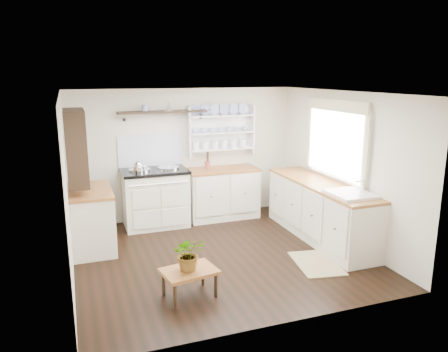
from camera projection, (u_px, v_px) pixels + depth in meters
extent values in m
cube|color=black|center=(220.00, 255.00, 6.29)|extent=(4.00, 3.80, 0.01)
cube|color=beige|center=(185.00, 154.00, 7.77)|extent=(4.00, 0.02, 2.30)
cube|color=beige|center=(343.00, 167.00, 6.69)|extent=(0.02, 3.80, 2.30)
cube|color=beige|center=(67.00, 190.00, 5.37)|extent=(0.02, 3.80, 2.30)
cube|color=white|center=(220.00, 93.00, 5.77)|extent=(4.00, 3.80, 0.01)
cube|color=white|center=(336.00, 143.00, 6.73)|extent=(0.04, 1.40, 1.00)
cube|color=white|center=(335.00, 143.00, 6.72)|extent=(0.02, 1.50, 1.10)
cube|color=beige|center=(336.00, 105.00, 6.58)|extent=(0.04, 1.55, 0.18)
cube|color=silver|center=(155.00, 199.00, 7.42)|extent=(1.06, 0.69, 0.93)
cube|color=black|center=(154.00, 171.00, 7.31)|extent=(1.10, 0.73, 0.05)
cylinder|color=silver|center=(140.00, 170.00, 7.22)|extent=(0.36, 0.36, 0.03)
cylinder|color=silver|center=(168.00, 168.00, 7.38)|extent=(0.36, 0.36, 0.03)
cylinder|color=silver|center=(159.00, 184.00, 6.99)|extent=(0.95, 0.02, 0.02)
cube|color=beige|center=(222.00, 194.00, 7.86)|extent=(1.25, 0.60, 0.88)
cube|color=brown|center=(222.00, 170.00, 7.75)|extent=(1.27, 0.63, 0.04)
cube|color=beige|center=(320.00, 211.00, 6.84)|extent=(0.60, 2.40, 0.88)
cube|color=brown|center=(321.00, 184.00, 6.74)|extent=(0.62, 2.43, 0.04)
cube|color=white|center=(350.00, 202.00, 6.07)|extent=(0.55, 0.60, 0.28)
cylinder|color=silver|center=(363.00, 187.00, 6.09)|extent=(0.02, 0.02, 0.22)
cube|color=beige|center=(92.00, 220.00, 6.46)|extent=(0.60, 1.10, 0.88)
cube|color=brown|center=(90.00, 191.00, 6.36)|extent=(0.62, 1.13, 0.04)
cube|color=white|center=(219.00, 130.00, 7.87)|extent=(1.20, 0.03, 0.90)
cube|color=white|center=(221.00, 131.00, 7.79)|extent=(1.20, 0.22, 0.02)
cylinder|color=navy|center=(221.00, 116.00, 7.74)|extent=(0.20, 0.02, 0.20)
cube|color=black|center=(163.00, 112.00, 7.34)|extent=(1.50, 0.24, 0.04)
cone|color=black|center=(123.00, 119.00, 7.22)|extent=(0.06, 0.20, 0.06)
cone|color=black|center=(199.00, 117.00, 7.65)|extent=(0.06, 0.20, 0.06)
cube|color=black|center=(76.00, 146.00, 6.16)|extent=(0.28, 0.80, 1.05)
cylinder|color=#A54C3C|center=(207.00, 165.00, 7.73)|extent=(0.10, 0.10, 0.12)
cube|color=brown|center=(189.00, 271.00, 5.05)|extent=(0.68, 0.54, 0.04)
cylinder|color=black|center=(175.00, 296.00, 4.82)|extent=(0.04, 0.04, 0.29)
cylinder|color=black|center=(164.00, 284.00, 5.11)|extent=(0.04, 0.04, 0.29)
cylinder|color=black|center=(216.00, 285.00, 5.07)|extent=(0.04, 0.04, 0.29)
cylinder|color=black|center=(203.00, 274.00, 5.36)|extent=(0.04, 0.04, 0.29)
imported|color=#3F7233|center=(189.00, 253.00, 5.00)|extent=(0.38, 0.34, 0.41)
cube|color=#988958|center=(316.00, 263.00, 5.99)|extent=(0.68, 0.93, 0.02)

